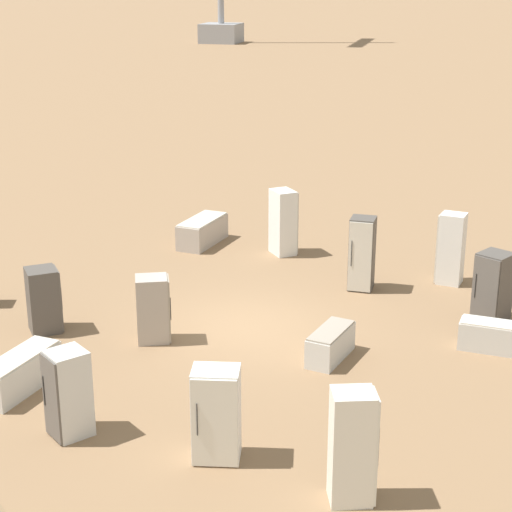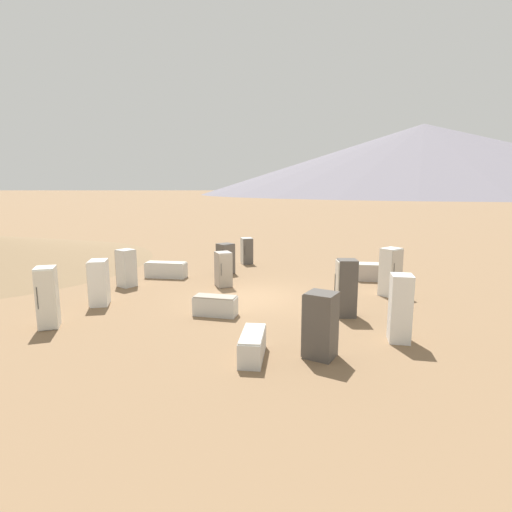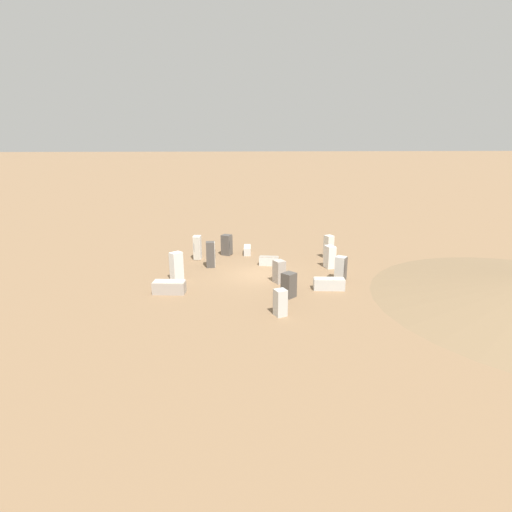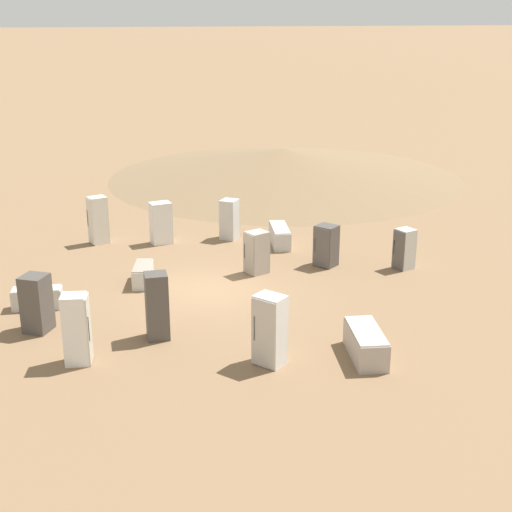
{
  "view_description": "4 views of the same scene",
  "coord_description": "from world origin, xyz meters",
  "px_view_note": "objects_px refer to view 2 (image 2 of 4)",
  "views": [
    {
      "loc": [
        17.66,
        4.65,
        7.91
      ],
      "look_at": [
        -0.93,
        0.02,
        1.43
      ],
      "focal_mm": 60.0,
      "sensor_mm": 36.0,
      "label": 1
    },
    {
      "loc": [
        -0.08,
        15.03,
        4.24
      ],
      "look_at": [
        -0.17,
        -0.18,
        1.61
      ],
      "focal_mm": 28.0,
      "sensor_mm": 36.0,
      "label": 2
    },
    {
      "loc": [
        -3.55,
        -26.21,
        8.77
      ],
      "look_at": [
        -0.09,
        -0.28,
        1.44
      ],
      "focal_mm": 28.0,
      "sensor_mm": 36.0,
      "label": 3
    },
    {
      "loc": [
        -21.4,
        4.43,
        8.62
      ],
      "look_at": [
        -0.93,
        -1.17,
        1.39
      ],
      "focal_mm": 50.0,
      "sensor_mm": 36.0,
      "label": 4
    }
  ],
  "objects_px": {
    "discarded_fridge_2": "(215,306)",
    "discarded_fridge_9": "(346,288)",
    "discarded_fridge_4": "(126,268)",
    "discarded_fridge_12": "(253,345)",
    "discarded_fridge_5": "(223,269)",
    "discarded_fridge_1": "(99,283)",
    "discarded_fridge_3": "(378,272)",
    "discarded_fridge_6": "(391,272)",
    "discarded_fridge_8": "(166,270)",
    "discarded_fridge_11": "(400,308)",
    "discarded_fridge_13": "(226,259)",
    "discarded_fridge_7": "(320,325)",
    "discarded_fridge_0": "(47,298)",
    "discarded_fridge_10": "(247,251)"
  },
  "relations": [
    {
      "from": "discarded_fridge_3",
      "to": "discarded_fridge_0",
      "type": "bearing_deg",
      "value": -52.98
    },
    {
      "from": "discarded_fridge_10",
      "to": "discarded_fridge_13",
      "type": "bearing_deg",
      "value": 50.87
    },
    {
      "from": "discarded_fridge_5",
      "to": "discarded_fridge_9",
      "type": "bearing_deg",
      "value": 115.01
    },
    {
      "from": "discarded_fridge_10",
      "to": "discarded_fridge_6",
      "type": "bearing_deg",
      "value": 113.16
    },
    {
      "from": "discarded_fridge_2",
      "to": "discarded_fridge_7",
      "type": "xyz_separation_m",
      "value": [
        -2.95,
        3.33,
        0.5
      ]
    },
    {
      "from": "discarded_fridge_5",
      "to": "discarded_fridge_6",
      "type": "height_order",
      "value": "discarded_fridge_6"
    },
    {
      "from": "discarded_fridge_13",
      "to": "discarded_fridge_4",
      "type": "bearing_deg",
      "value": -5.07
    },
    {
      "from": "discarded_fridge_6",
      "to": "discarded_fridge_13",
      "type": "distance_m",
      "value": 7.92
    },
    {
      "from": "discarded_fridge_5",
      "to": "discarded_fridge_7",
      "type": "bearing_deg",
      "value": 90.19
    },
    {
      "from": "discarded_fridge_10",
      "to": "discarded_fridge_11",
      "type": "distance_m",
      "value": 12.26
    },
    {
      "from": "discarded_fridge_12",
      "to": "discarded_fridge_8",
      "type": "bearing_deg",
      "value": -58.73
    },
    {
      "from": "discarded_fridge_3",
      "to": "discarded_fridge_12",
      "type": "bearing_deg",
      "value": -24.5
    },
    {
      "from": "discarded_fridge_8",
      "to": "discarded_fridge_12",
      "type": "relative_size",
      "value": 1.29
    },
    {
      "from": "discarded_fridge_2",
      "to": "discarded_fridge_9",
      "type": "bearing_deg",
      "value": 102.39
    },
    {
      "from": "discarded_fridge_4",
      "to": "discarded_fridge_5",
      "type": "xyz_separation_m",
      "value": [
        -4.19,
        0.02,
        -0.06
      ]
    },
    {
      "from": "discarded_fridge_3",
      "to": "discarded_fridge_5",
      "type": "bearing_deg",
      "value": -71.64
    },
    {
      "from": "discarded_fridge_2",
      "to": "discarded_fridge_8",
      "type": "relative_size",
      "value": 0.77
    },
    {
      "from": "discarded_fridge_9",
      "to": "discarded_fridge_10",
      "type": "bearing_deg",
      "value": 22.37
    },
    {
      "from": "discarded_fridge_10",
      "to": "discarded_fridge_2",
      "type": "bearing_deg",
      "value": 66.65
    },
    {
      "from": "discarded_fridge_6",
      "to": "discarded_fridge_13",
      "type": "bearing_deg",
      "value": -69.54
    },
    {
      "from": "discarded_fridge_2",
      "to": "discarded_fridge_10",
      "type": "bearing_deg",
      "value": -172.05
    },
    {
      "from": "discarded_fridge_4",
      "to": "discarded_fridge_1",
      "type": "bearing_deg",
      "value": -144.47
    },
    {
      "from": "discarded_fridge_7",
      "to": "discarded_fridge_9",
      "type": "distance_m",
      "value": 3.52
    },
    {
      "from": "discarded_fridge_11",
      "to": "discarded_fridge_3",
      "type": "bearing_deg",
      "value": 88.17
    },
    {
      "from": "discarded_fridge_6",
      "to": "discarded_fridge_12",
      "type": "height_order",
      "value": "discarded_fridge_6"
    },
    {
      "from": "discarded_fridge_1",
      "to": "discarded_fridge_3",
      "type": "distance_m",
      "value": 11.93
    },
    {
      "from": "discarded_fridge_4",
      "to": "discarded_fridge_12",
      "type": "relative_size",
      "value": 1.04
    },
    {
      "from": "discarded_fridge_0",
      "to": "discarded_fridge_8",
      "type": "relative_size",
      "value": 0.94
    },
    {
      "from": "discarded_fridge_2",
      "to": "discarded_fridge_4",
      "type": "height_order",
      "value": "discarded_fridge_4"
    },
    {
      "from": "discarded_fridge_2",
      "to": "discarded_fridge_12",
      "type": "xyz_separation_m",
      "value": [
        -1.25,
        3.39,
        -0.01
      ]
    },
    {
      "from": "discarded_fridge_0",
      "to": "discarded_fridge_9",
      "type": "xyz_separation_m",
      "value": [
        -9.3,
        -1.05,
        0.02
      ]
    },
    {
      "from": "discarded_fridge_6",
      "to": "discarded_fridge_11",
      "type": "height_order",
      "value": "discarded_fridge_11"
    },
    {
      "from": "discarded_fridge_0",
      "to": "discarded_fridge_2",
      "type": "bearing_deg",
      "value": 175.37
    },
    {
      "from": "discarded_fridge_7",
      "to": "discarded_fridge_10",
      "type": "relative_size",
      "value": 1.15
    },
    {
      "from": "discarded_fridge_8",
      "to": "discarded_fridge_13",
      "type": "height_order",
      "value": "discarded_fridge_13"
    },
    {
      "from": "discarded_fridge_7",
      "to": "discarded_fridge_8",
      "type": "xyz_separation_m",
      "value": [
        5.83,
        -9.01,
        -0.47
      ]
    },
    {
      "from": "discarded_fridge_6",
      "to": "discarded_fridge_3",
      "type": "bearing_deg",
      "value": -135.3
    },
    {
      "from": "discarded_fridge_0",
      "to": "discarded_fridge_8",
      "type": "height_order",
      "value": "discarded_fridge_0"
    },
    {
      "from": "discarded_fridge_0",
      "to": "discarded_fridge_11",
      "type": "bearing_deg",
      "value": 156.11
    },
    {
      "from": "discarded_fridge_1",
      "to": "discarded_fridge_2",
      "type": "height_order",
      "value": "discarded_fridge_1"
    },
    {
      "from": "discarded_fridge_4",
      "to": "discarded_fridge_9",
      "type": "xyz_separation_m",
      "value": [
        -8.53,
        4.08,
        0.15
      ]
    },
    {
      "from": "discarded_fridge_6",
      "to": "discarded_fridge_13",
      "type": "relative_size",
      "value": 1.27
    },
    {
      "from": "discarded_fridge_0",
      "to": "discarded_fridge_7",
      "type": "distance_m",
      "value": 8.22
    },
    {
      "from": "discarded_fridge_1",
      "to": "discarded_fridge_4",
      "type": "xyz_separation_m",
      "value": [
        -0.12,
        -2.75,
        -0.02
      ]
    },
    {
      "from": "discarded_fridge_6",
      "to": "discarded_fridge_11",
      "type": "xyz_separation_m",
      "value": [
        1.35,
        4.76,
        0.0
      ]
    },
    {
      "from": "discarded_fridge_1",
      "to": "discarded_fridge_9",
      "type": "height_order",
      "value": "discarded_fridge_9"
    },
    {
      "from": "discarded_fridge_6",
      "to": "discarded_fridge_8",
      "type": "distance_m",
      "value": 10.09
    },
    {
      "from": "discarded_fridge_2",
      "to": "discarded_fridge_8",
      "type": "bearing_deg",
      "value": -139.59
    },
    {
      "from": "discarded_fridge_3",
      "to": "discarded_fridge_2",
      "type": "bearing_deg",
      "value": -44.5
    },
    {
      "from": "discarded_fridge_2",
      "to": "discarded_fridge_4",
      "type": "relative_size",
      "value": 0.95
    }
  ]
}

